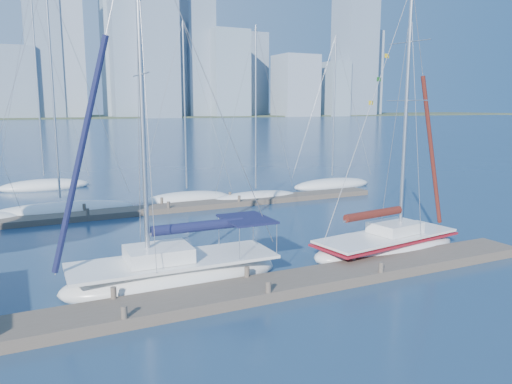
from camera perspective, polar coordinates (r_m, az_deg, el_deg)
name	(u,v)px	position (r m, az deg, el deg)	size (l,w,h in m)	color
ground	(257,295)	(18.78, 0.14, -11.64)	(700.00, 700.00, 0.00)	navy
near_dock	(257,289)	(18.71, 0.14, -11.07)	(26.00, 2.00, 0.40)	brown
far_dock	(180,207)	(33.82, -8.70, -1.72)	(30.00, 1.80, 0.36)	brown
far_shore	(27,118)	(335.88, -24.72, 7.73)	(800.00, 100.00, 1.50)	#38472D
sailboat_navy	(174,257)	(19.71, -9.37, -7.30)	(8.63, 2.94, 14.29)	white
sailboat_maroon	(387,232)	(24.21, 14.76, -4.49)	(8.15, 3.65, 12.74)	white
bg_boat_1	(61,210)	(34.28, -21.39, -1.96)	(9.52, 4.02, 14.88)	white
bg_boat_2	(187,198)	(36.51, -7.90, -0.71)	(6.86, 4.62, 13.00)	white
bg_boat_3	(256,197)	(36.68, -0.02, -0.60)	(7.02, 3.00, 12.77)	white
bg_boat_5	(332,184)	(43.10, 8.69, 0.87)	(7.65, 3.35, 12.94)	white
bg_boat_6	(45,185)	(45.47, -23.00, 0.73)	(7.51, 3.99, 16.36)	white
skyline	(74,56)	(309.12, -20.11, 14.37)	(502.50, 51.31, 100.54)	gray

